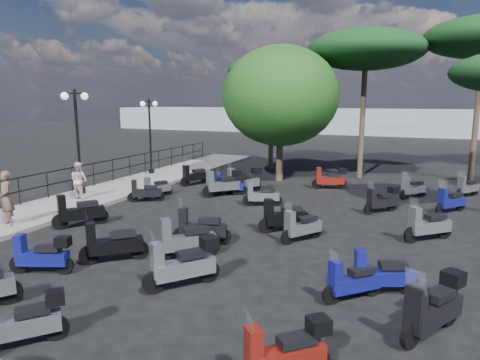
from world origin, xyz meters
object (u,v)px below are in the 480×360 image
at_px(scooter_7, 112,244).
at_px(scooter_20, 381,275).
at_px(scooter_19, 285,353).
at_px(scooter_21, 284,217).
at_px(scooter_13, 22,322).
at_px(broadleaf_tree, 281,96).
at_px(scooter_4, 156,188).
at_px(scooter_3, 145,192).
at_px(scooter_29, 467,187).
at_px(scooter_10, 230,184).
at_px(scooter_14, 183,264).
at_px(lamp_post_1, 77,135).
at_px(scooter_1, 41,255).
at_px(scooter_2, 79,212).
at_px(scooter_5, 194,176).
at_px(lamp_post_2, 150,131).
at_px(scooter_16, 262,195).
at_px(scooter_11, 223,184).
at_px(pine_2, 272,71).
at_px(scooter_8, 186,240).
at_px(scooter_27, 428,225).
at_px(scooter_28, 450,201).
at_px(woman, 6,198).
at_px(scooter_26, 352,282).
at_px(scooter_30, 243,181).
at_px(scooter_25, 433,308).
at_px(scooter_9, 200,228).
at_px(scooter_22, 382,200).
at_px(scooter_23, 412,189).
at_px(pine_0, 366,50).
at_px(scooter_15, 301,227).

distance_m(scooter_7, scooter_20, 6.67).
xyz_separation_m(scooter_19, scooter_21, (-2.27, 7.15, 0.02)).
bearing_deg(scooter_13, broadleaf_tree, -46.70).
bearing_deg(scooter_4, scooter_3, 122.81).
distance_m(scooter_20, scooter_29, 11.74).
relative_size(scooter_13, scooter_20, 0.82).
distance_m(scooter_10, scooter_14, 9.68).
relative_size(lamp_post_1, scooter_14, 2.93).
relative_size(scooter_1, scooter_2, 0.98).
xyz_separation_m(scooter_2, scooter_29, (12.31, 10.15, -0.08)).
bearing_deg(scooter_21, scooter_5, 9.67).
bearing_deg(scooter_20, broadleaf_tree, 5.01).
xyz_separation_m(lamp_post_2, scooter_10, (6.02, -2.64, -2.01)).
relative_size(scooter_13, scooter_19, 1.00).
xyz_separation_m(scooter_3, scooter_16, (4.69, 1.24, 0.02)).
relative_size(scooter_11, scooter_29, 1.18).
height_order(scooter_20, pine_2, pine_2).
height_order(scooter_16, broadleaf_tree, broadleaf_tree).
height_order(scooter_10, scooter_16, scooter_16).
relative_size(lamp_post_2, scooter_7, 2.88).
bearing_deg(scooter_8, scooter_2, 34.02).
bearing_deg(scooter_1, lamp_post_2, 2.84).
bearing_deg(scooter_27, scooter_28, -54.13).
relative_size(scooter_8, scooter_27, 1.04).
relative_size(woman, scooter_7, 1.27).
bearing_deg(scooter_26, scooter_2, 33.51).
xyz_separation_m(woman, scooter_26, (11.14, -0.73, -0.64)).
bearing_deg(scooter_11, scooter_7, 136.79).
bearing_deg(scooter_29, pine_2, 15.95).
bearing_deg(scooter_5, scooter_19, 150.95).
relative_size(scooter_1, scooter_29, 1.19).
relative_size(scooter_19, scooter_30, 0.83).
xyz_separation_m(woman, scooter_25, (12.69, -1.58, -0.51)).
relative_size(scooter_25, scooter_27, 1.16).
distance_m(scooter_5, scooter_10, 2.84).
height_order(scooter_5, scooter_16, scooter_5).
relative_size(scooter_3, scooter_21, 0.93).
distance_m(scooter_7, scooter_19, 6.29).
bearing_deg(scooter_26, scooter_7, 47.13).
bearing_deg(broadleaf_tree, scooter_3, -118.69).
bearing_deg(scooter_9, scooter_22, -55.49).
bearing_deg(scooter_23, pine_0, -17.74).
height_order(woman, scooter_16, woman).
xyz_separation_m(scooter_4, broadleaf_tree, (3.75, 5.75, 3.95)).
xyz_separation_m(lamp_post_2, scooter_13, (7.73, -14.99, -2.01)).
distance_m(scooter_3, scooter_13, 10.63).
xyz_separation_m(scooter_2, scooter_15, (7.21, 1.46, -0.06)).
distance_m(scooter_1, scooter_26, 7.34).
bearing_deg(scooter_26, scooter_16, -11.50).
height_order(scooter_16, scooter_22, scooter_16).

